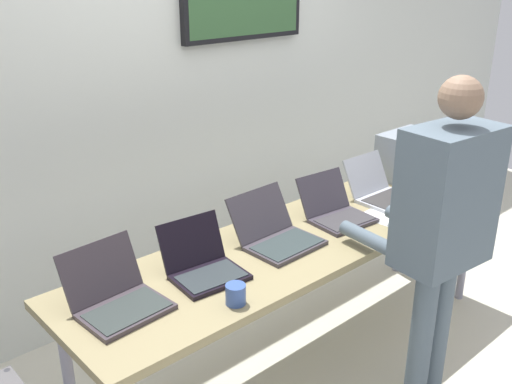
{
  "coord_description": "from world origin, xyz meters",
  "views": [
    {
      "loc": [
        -1.99,
        -1.8,
        2.08
      ],
      "look_at": [
        -0.19,
        0.19,
        1.01
      ],
      "focal_mm": 40.52,
      "sensor_mm": 36.0,
      "label": 1
    }
  ],
  "objects_px": {
    "laptop_station_2": "(276,233)",
    "workbench": "(308,243)",
    "laptop_station_1": "(203,263)",
    "person": "(442,221)",
    "laptop_station_3": "(336,210)",
    "coffee_mug": "(236,294)",
    "laptop_station_4": "(380,190)",
    "equipment_box": "(410,156)",
    "laptop_station_0": "(116,295)"
  },
  "relations": [
    {
      "from": "laptop_station_2",
      "to": "workbench",
      "type": "bearing_deg",
      "value": -10.02
    },
    {
      "from": "workbench",
      "to": "laptop_station_1",
      "type": "relative_size",
      "value": 7.84
    },
    {
      "from": "laptop_station_1",
      "to": "person",
      "type": "bearing_deg",
      "value": -37.25
    },
    {
      "from": "laptop_station_3",
      "to": "person",
      "type": "relative_size",
      "value": 0.22
    },
    {
      "from": "laptop_station_3",
      "to": "workbench",
      "type": "bearing_deg",
      "value": -173.65
    },
    {
      "from": "laptop_station_2",
      "to": "coffee_mug",
      "type": "distance_m",
      "value": 0.58
    },
    {
      "from": "laptop_station_3",
      "to": "coffee_mug",
      "type": "relative_size",
      "value": 4.26
    },
    {
      "from": "workbench",
      "to": "laptop_station_4",
      "type": "relative_size",
      "value": 7.59
    },
    {
      "from": "laptop_station_1",
      "to": "laptop_station_3",
      "type": "relative_size",
      "value": 0.94
    },
    {
      "from": "workbench",
      "to": "coffee_mug",
      "type": "bearing_deg",
      "value": -160.29
    },
    {
      "from": "workbench",
      "to": "person",
      "type": "height_order",
      "value": "person"
    },
    {
      "from": "equipment_box",
      "to": "person",
      "type": "relative_size",
      "value": 0.23
    },
    {
      "from": "workbench",
      "to": "laptop_station_1",
      "type": "height_order",
      "value": "laptop_station_1"
    },
    {
      "from": "person",
      "to": "coffee_mug",
      "type": "xyz_separation_m",
      "value": [
        -0.9,
        0.37,
        -0.17
      ]
    },
    {
      "from": "laptop_station_2",
      "to": "laptop_station_4",
      "type": "xyz_separation_m",
      "value": [
        0.85,
        0.01,
        -0.0
      ]
    },
    {
      "from": "laptop_station_0",
      "to": "coffee_mug",
      "type": "height_order",
      "value": "laptop_station_0"
    },
    {
      "from": "laptop_station_0",
      "to": "person",
      "type": "bearing_deg",
      "value": -27.69
    },
    {
      "from": "laptop_station_0",
      "to": "person",
      "type": "xyz_separation_m",
      "value": [
        1.27,
        -0.67,
        0.16
      ]
    },
    {
      "from": "workbench",
      "to": "laptop_station_0",
      "type": "height_order",
      "value": "laptop_station_0"
    },
    {
      "from": "laptop_station_2",
      "to": "coffee_mug",
      "type": "xyz_separation_m",
      "value": [
        -0.5,
        -0.29,
        -0.01
      ]
    },
    {
      "from": "laptop_station_4",
      "to": "coffee_mug",
      "type": "distance_m",
      "value": 1.38
    },
    {
      "from": "person",
      "to": "laptop_station_0",
      "type": "bearing_deg",
      "value": 152.31
    },
    {
      "from": "laptop_station_0",
      "to": "laptop_station_3",
      "type": "xyz_separation_m",
      "value": [
        1.31,
        -0.02,
        -0.0
      ]
    },
    {
      "from": "workbench",
      "to": "laptop_station_4",
      "type": "xyz_separation_m",
      "value": [
        0.66,
        0.04,
        0.11
      ]
    },
    {
      "from": "workbench",
      "to": "laptop_station_3",
      "type": "xyz_separation_m",
      "value": [
        0.24,
        0.03,
        0.11
      ]
    },
    {
      "from": "laptop_station_2",
      "to": "laptop_station_4",
      "type": "bearing_deg",
      "value": 0.6
    },
    {
      "from": "coffee_mug",
      "to": "equipment_box",
      "type": "bearing_deg",
      "value": 12.17
    },
    {
      "from": "equipment_box",
      "to": "laptop_station_3",
      "type": "relative_size",
      "value": 1.07
    },
    {
      "from": "workbench",
      "to": "laptop_station_2",
      "type": "distance_m",
      "value": 0.23
    },
    {
      "from": "laptop_station_3",
      "to": "coffee_mug",
      "type": "bearing_deg",
      "value": -163.59
    },
    {
      "from": "equipment_box",
      "to": "coffee_mug",
      "type": "height_order",
      "value": "equipment_box"
    },
    {
      "from": "laptop_station_4",
      "to": "laptop_station_1",
      "type": "bearing_deg",
      "value": -179.33
    },
    {
      "from": "laptop_station_0",
      "to": "laptop_station_2",
      "type": "height_order",
      "value": "laptop_station_0"
    },
    {
      "from": "equipment_box",
      "to": "person",
      "type": "height_order",
      "value": "person"
    },
    {
      "from": "laptop_station_4",
      "to": "equipment_box",
      "type": "bearing_deg",
      "value": 11.89
    },
    {
      "from": "coffee_mug",
      "to": "laptop_station_4",
      "type": "bearing_deg",
      "value": 12.26
    },
    {
      "from": "laptop_station_1",
      "to": "person",
      "type": "distance_m",
      "value": 1.09
    },
    {
      "from": "laptop_station_2",
      "to": "person",
      "type": "xyz_separation_m",
      "value": [
        0.4,
        -0.66,
        0.16
      ]
    },
    {
      "from": "workbench",
      "to": "laptop_station_4",
      "type": "height_order",
      "value": "laptop_station_4"
    },
    {
      "from": "coffee_mug",
      "to": "laptop_station_0",
      "type": "bearing_deg",
      "value": 141.52
    },
    {
      "from": "laptop_station_3",
      "to": "equipment_box",
      "type": "bearing_deg",
      "value": 7.3
    },
    {
      "from": "laptop_station_4",
      "to": "person",
      "type": "bearing_deg",
      "value": -124.26
    },
    {
      "from": "laptop_station_1",
      "to": "laptop_station_3",
      "type": "xyz_separation_m",
      "value": [
        0.89,
        -0.0,
        -0.0
      ]
    },
    {
      "from": "equipment_box",
      "to": "person",
      "type": "bearing_deg",
      "value": -139.55
    },
    {
      "from": "laptop_station_0",
      "to": "laptop_station_4",
      "type": "height_order",
      "value": "laptop_station_0"
    },
    {
      "from": "laptop_station_0",
      "to": "laptop_station_1",
      "type": "xyz_separation_m",
      "value": [
        0.42,
        -0.02,
        -0.0
      ]
    },
    {
      "from": "workbench",
      "to": "person",
      "type": "distance_m",
      "value": 0.71
    },
    {
      "from": "laptop_station_1",
      "to": "laptop_station_4",
      "type": "height_order",
      "value": "laptop_station_4"
    },
    {
      "from": "laptop_station_2",
      "to": "laptop_station_3",
      "type": "height_order",
      "value": "laptop_station_2"
    },
    {
      "from": "equipment_box",
      "to": "laptop_station_1",
      "type": "relative_size",
      "value": 1.14
    }
  ]
}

